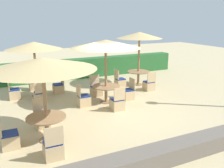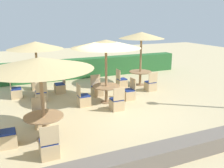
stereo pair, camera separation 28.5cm
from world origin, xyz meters
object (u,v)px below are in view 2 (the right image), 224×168
object	(u,v)px
patio_chair_center_south	(117,103)
patio_chair_front_left_north	(41,119)
parasol_front_left	(40,63)
parasol_center	(106,44)
patio_chair_back_left_west	(16,92)
patio_chair_front_left_south	(49,148)
round_table_front_left	(44,121)
round_table_back_left	(38,83)
patio_chair_center_east	(129,94)
patio_chair_center_north	(97,90)
patio_chair_back_right_west	(122,82)
parasol_back_right	(141,36)
patio_chair_center_west	(83,100)
patio_chair_front_left_west	(7,138)
patio_chair_back_right_south	(151,85)
parasol_back_left	(35,46)
round_table_center	(106,89)
patio_chair_back_left_south	(41,96)
patio_chair_back_left_east	(60,87)
round_table_back_right	(140,74)

from	to	relation	value
patio_chair_center_south	patio_chair_front_left_north	bearing A→B (deg)	-173.68
parasol_front_left	parasol_center	distance (m)	3.69
patio_chair_front_left_north	patio_chair_back_left_west	world-z (taller)	same
patio_chair_front_left_north	patio_chair_front_left_south	world-z (taller)	same
round_table_front_left	patio_chair_center_south	xyz separation A→B (m)	(2.92, 1.30, -0.32)
round_table_back_left	patio_chair_back_left_west	world-z (taller)	patio_chair_back_left_west
round_table_back_left	patio_chair_center_east	size ratio (longest dim) A/B	1.12
patio_chair_center_north	patio_chair_back_right_west	xyz separation A→B (m)	(1.63, 0.82, 0.00)
patio_chair_back_left_west	parasol_back_right	size ratio (longest dim) A/B	0.34
parasol_center	patio_chair_front_left_north	bearing A→B (deg)	-155.42
round_table_back_left	patio_chair_back_right_west	distance (m)	4.05
patio_chair_back_left_west	patio_chair_center_west	distance (m)	3.23
patio_chair_front_left_west	patio_chair_back_right_south	world-z (taller)	same
patio_chair_front_left_west	patio_chair_center_north	bearing A→B (deg)	130.41
parasol_front_left	patio_chair_front_left_south	xyz separation A→B (m)	(-0.06, -1.02, -1.99)
patio_chair_back_left_west	patio_chair_center_west	world-z (taller)	same
parasol_back_left	round_table_center	size ratio (longest dim) A/B	2.12
patio_chair_front_left_west	parasol_back_left	bearing A→B (deg)	161.62
round_table_center	parasol_back_right	size ratio (longest dim) A/B	0.42
round_table_back_left	round_table_front_left	bearing A→B (deg)	-95.95
patio_chair_back_left_south	patio_chair_center_east	distance (m)	3.72
patio_chair_front_left_north	patio_chair_front_left_south	size ratio (longest dim) A/B	1.00
patio_chair_front_left_north	patio_chair_back_left_east	distance (m)	3.72
parasol_back_left	patio_chair_front_left_north	bearing A→B (deg)	-97.09
patio_chair_center_south	patio_chair_center_west	bearing A→B (deg)	136.89
patio_chair_front_left_north	patio_chair_back_right_south	distance (m)	5.83
patio_chair_front_left_west	parasol_center	xyz separation A→B (m)	(3.90, 2.29, 2.16)
round_table_back_right	patio_chair_back_left_east	bearing A→B (deg)	175.46
round_table_front_left	round_table_back_left	xyz separation A→B (m)	(0.46, 4.43, -0.01)
parasol_front_left	round_table_back_right	xyz separation A→B (m)	(5.56, 4.10, -1.66)
patio_chair_back_left_east	patio_chair_back_right_west	bearing A→B (deg)	-96.10
parasol_front_left	patio_chair_back_right_south	size ratio (longest dim) A/B	3.16
patio_chair_back_left_west	parasol_back_right	xyz separation A→B (m)	(6.08, -0.32, 2.29)
patio_chair_front_left_south	round_table_center	size ratio (longest dim) A/B	0.81
patio_chair_front_left_south	parasol_back_right	distance (m)	7.94
round_table_front_left	parasol_center	distance (m)	4.12
patio_chair_center_west	round_table_front_left	bearing A→B (deg)	-39.82
patio_chair_back_left_west	patio_chair_center_west	bearing A→B (deg)	48.21
patio_chair_back_left_east	round_table_center	world-z (taller)	patio_chair_back_left_east
parasol_back_left	patio_chair_back_right_south	world-z (taller)	parasol_back_left
patio_chair_back_left_west	patio_chair_front_left_south	bearing A→B (deg)	4.89
parasol_back_left	patio_chair_center_south	xyz separation A→B (m)	(2.45, -3.13, -1.99)
patio_chair_front_left_west	patio_chair_back_left_east	world-z (taller)	same
patio_chair_front_left_south	patio_chair_center_north	xyz separation A→B (m)	(2.91, 4.31, 0.00)
round_table_center	round_table_back_left	bearing A→B (deg)	138.61
parasol_back_left	round_table_back_left	world-z (taller)	parasol_back_left
parasol_back_right	parasol_back_left	bearing A→B (deg)	176.33
round_table_back_left	round_table_center	distance (m)	3.24
patio_chair_center_west	patio_chair_back_left_south	bearing A→B (deg)	-129.80
parasol_front_left	patio_chair_center_north	world-z (taller)	parasol_front_left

